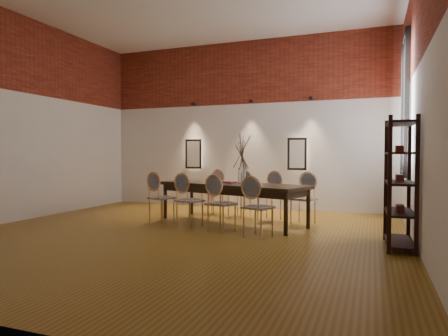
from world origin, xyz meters
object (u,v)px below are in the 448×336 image
(chair_far_d, at_px, (303,199))
(vase, at_px, (242,176))
(bowl, at_px, (216,178))
(shelving_rack, at_px, (400,183))
(chair_near_c, at_px, (222,204))
(dining_table, at_px, (231,203))
(chair_near_b, at_px, (190,200))
(chair_near_a, at_px, (162,198))
(chair_near_d, at_px, (258,207))
(chair_far_b, at_px, (239,194))
(chair_far_a, at_px, (213,192))
(chair_far_c, at_px, (269,196))
(book, at_px, (229,182))

(chair_far_d, distance_m, vase, 1.22)
(bowl, bearing_deg, shelving_rack, -18.56)
(chair_near_c, xyz_separation_m, vase, (0.11, 0.75, 0.43))
(dining_table, xyz_separation_m, chair_far_d, (1.27, 0.38, 0.09))
(chair_near_c, height_order, vase, vase)
(shelving_rack, bearing_deg, chair_near_b, 171.98)
(vase, bearing_deg, bowl, 166.89)
(chair_near_a, relative_size, vase, 3.13)
(bowl, relative_size, shelving_rack, 0.13)
(chair_near_d, relative_size, chair_far_b, 1.00)
(chair_far_a, relative_size, chair_far_c, 1.00)
(dining_table, relative_size, chair_near_b, 3.11)
(chair_near_d, distance_m, chair_far_a, 2.66)
(chair_near_a, distance_m, chair_far_c, 2.09)
(chair_near_b, xyz_separation_m, chair_far_d, (1.85, 0.98, 0.00))
(chair_far_b, bearing_deg, shelving_rack, 166.10)
(chair_far_d, xyz_separation_m, vase, (-1.04, -0.45, 0.43))
(chair_far_c, bearing_deg, book, 58.47)
(chair_near_c, height_order, shelving_rack, shelving_rack)
(dining_table, xyz_separation_m, book, (-0.07, 0.04, 0.39))
(chair_near_b, relative_size, book, 3.62)
(chair_far_a, distance_m, chair_far_d, 2.19)
(chair_near_c, height_order, chair_far_d, same)
(chair_near_b, distance_m, chair_far_d, 2.09)
(chair_near_d, relative_size, chair_far_d, 1.00)
(shelving_rack, bearing_deg, chair_far_c, 143.28)
(chair_near_c, relative_size, bowl, 3.92)
(bowl, bearing_deg, vase, -13.11)
(chair_far_d, bearing_deg, book, 31.77)
(chair_far_c, bearing_deg, shelving_rack, 162.47)
(bowl, distance_m, shelving_rack, 3.35)
(chair_near_d, height_order, bowl, chair_near_d)
(chair_far_b, xyz_separation_m, chair_far_c, (0.70, -0.23, 0.00))
(chair_near_a, distance_m, book, 1.31)
(chair_near_c, relative_size, book, 3.62)
(chair_near_d, xyz_separation_m, shelving_rack, (2.02, 0.04, 0.43))
(chair_far_a, height_order, chair_far_d, same)
(chair_far_b, relative_size, vase, 3.13)
(dining_table, relative_size, book, 11.24)
(chair_far_a, relative_size, book, 3.62)
(chair_far_d, bearing_deg, chair_far_b, -0.00)
(vase, relative_size, book, 1.15)
(chair_near_a, bearing_deg, chair_far_a, 90.00)
(chair_far_c, xyz_separation_m, vase, (-0.35, -0.68, 0.43))
(dining_table, bearing_deg, chair_near_b, -115.98)
(chair_far_b, relative_size, chair_far_d, 1.00)
(chair_far_a, xyz_separation_m, shelving_rack, (3.65, -2.06, 0.43))
(chair_near_a, distance_m, chair_near_c, 1.46)
(chair_near_a, relative_size, chair_near_d, 1.00)
(chair_far_b, xyz_separation_m, vase, (0.35, -0.90, 0.43))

